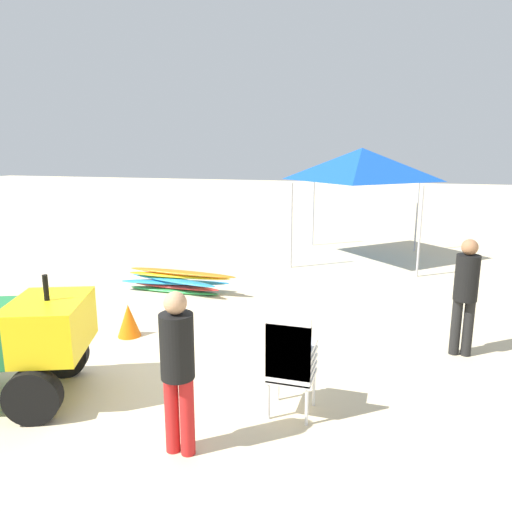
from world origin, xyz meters
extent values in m
plane|color=beige|center=(0.00, 0.00, 0.00)|extent=(80.00, 80.00, 0.00)
cube|color=yellow|center=(-0.28, -0.83, 0.90)|extent=(1.15, 1.32, 0.60)
cylinder|color=black|center=(-0.28, -0.83, 1.35)|extent=(0.08, 0.08, 0.30)
cylinder|color=black|center=(-0.53, -0.34, 0.30)|extent=(0.62, 0.39, 0.60)
cylinder|color=black|center=(-0.12, -1.36, 0.30)|extent=(0.62, 0.39, 0.60)
cube|color=white|center=(2.47, -0.34, 0.44)|extent=(0.48, 0.48, 0.04)
cube|color=white|center=(2.47, -0.56, 0.64)|extent=(0.48, 0.04, 0.40)
cube|color=white|center=(2.47, -0.34, 0.53)|extent=(0.48, 0.48, 0.04)
cube|color=white|center=(2.47, -0.56, 0.73)|extent=(0.48, 0.04, 0.40)
cube|color=white|center=(2.47, -0.34, 0.62)|extent=(0.48, 0.48, 0.04)
cube|color=white|center=(2.47, -0.56, 0.82)|extent=(0.48, 0.04, 0.40)
cube|color=white|center=(2.47, -0.34, 0.71)|extent=(0.48, 0.48, 0.04)
cube|color=white|center=(2.47, -0.56, 0.91)|extent=(0.48, 0.04, 0.40)
cube|color=white|center=(2.47, -0.34, 0.80)|extent=(0.48, 0.48, 0.04)
cube|color=white|center=(2.47, -0.56, 1.00)|extent=(0.48, 0.04, 0.40)
cylinder|color=white|center=(2.68, -0.13, 0.21)|extent=(0.04, 0.04, 0.42)
cylinder|color=white|center=(2.26, -0.13, 0.21)|extent=(0.04, 0.04, 0.42)
cylinder|color=white|center=(2.68, -0.55, 0.21)|extent=(0.04, 0.04, 0.42)
cylinder|color=white|center=(2.26, -0.55, 0.21)|extent=(0.04, 0.04, 0.42)
ellipsoid|color=green|center=(-0.87, 3.45, 0.04)|extent=(1.99, 0.28, 0.08)
ellipsoid|color=red|center=(-0.85, 3.48, 0.12)|extent=(1.95, 0.28, 0.08)
ellipsoid|color=#268CCC|center=(-0.88, 3.51, 0.20)|extent=(2.30, 0.77, 0.08)
ellipsoid|color=#268CCC|center=(-0.90, 3.41, 0.28)|extent=(2.19, 0.75, 0.08)
ellipsoid|color=yellow|center=(-0.76, 3.46, 0.36)|extent=(2.22, 0.38, 0.08)
ellipsoid|color=orange|center=(-0.68, 3.43, 0.44)|extent=(2.39, 0.33, 0.08)
cylinder|color=red|center=(1.53, -1.36, 0.39)|extent=(0.14, 0.14, 0.79)
cylinder|color=red|center=(1.69, -1.36, 0.39)|extent=(0.14, 0.14, 0.79)
cylinder|color=black|center=(1.61, -1.36, 1.10)|extent=(0.32, 0.32, 0.62)
sphere|color=tan|center=(1.61, -1.36, 1.52)|extent=(0.21, 0.21, 0.21)
cylinder|color=black|center=(4.36, 1.87, 0.41)|extent=(0.14, 0.14, 0.82)
cylinder|color=black|center=(4.52, 1.87, 0.41)|extent=(0.14, 0.14, 0.82)
cylinder|color=black|center=(4.44, 1.87, 1.14)|extent=(0.32, 0.32, 0.65)
sphere|color=#9E6B47|center=(4.44, 1.87, 1.57)|extent=(0.22, 0.22, 0.22)
cylinder|color=#B2B2B7|center=(0.95, 6.24, 1.05)|extent=(0.05, 0.05, 2.10)
cylinder|color=#B2B2B7|center=(3.95, 6.24, 1.05)|extent=(0.05, 0.05, 2.10)
cylinder|color=#B2B2B7|center=(0.95, 9.24, 1.05)|extent=(0.05, 0.05, 2.10)
cylinder|color=#B2B2B7|center=(3.95, 9.24, 1.05)|extent=(0.05, 0.05, 2.10)
pyramid|color=#144CB2|center=(2.45, 7.74, 2.51)|extent=(3.00, 3.00, 0.83)
cone|color=orange|center=(-0.47, 1.10, 0.26)|extent=(0.36, 0.36, 0.52)
cone|color=orange|center=(-2.31, 1.42, 0.30)|extent=(0.42, 0.42, 0.60)
camera|label=1|loc=(3.51, -5.09, 2.87)|focal=33.48mm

